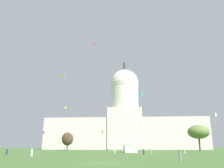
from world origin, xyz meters
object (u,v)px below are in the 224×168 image
person_navy_near_tree_east (144,152)px  person_grey_deep_crowd (180,155)px  event_tent (130,145)px  capitol_building (125,124)px  person_white_near_tree_west (32,153)px  kite_gold_mid (66,108)px  kite_white_low (214,115)px  kite_cyan_mid (141,94)px  kite_red_high (94,45)px  person_navy_lawn_far_left (7,152)px  kite_yellow_high (173,70)px  tree_west_near (68,139)px  person_white_front_right (185,151)px  person_olive_back_center (108,151)px  person_white_mid_center (115,151)px  person_tan_front_left (151,151)px  kite_green_low (102,132)px  kite_blue_high (160,84)px  kite_violet_low (71,131)px  person_teal_aisle_center (64,150)px  kite_orange_high (123,76)px  tree_east_far (198,132)px  kite_magenta_low (44,133)px  kite_lime_mid (63,77)px

person_navy_near_tree_east → person_grey_deep_crowd: person_grey_deep_crowd is taller
event_tent → person_grey_deep_crowd: 51.46m
capitol_building → person_white_near_tree_west: (-17.09, -138.96, -19.17)m
person_navy_near_tree_east → kite_gold_mid: 73.61m
kite_white_low → kite_cyan_mid: size_ratio=0.58×
event_tent → kite_red_high: bearing=130.5°
person_navy_lawn_far_left → kite_yellow_high: 119.11m
kite_gold_mid → tree_west_near: bearing=102.9°
person_white_front_right → kite_red_high: size_ratio=1.29×
person_olive_back_center → person_white_mid_center: 3.68m
tree_west_near → person_tan_front_left: (41.75, -56.11, -5.48)m
person_grey_deep_crowd → kite_gold_mid: (-42.22, 85.86, 21.48)m
person_white_front_right → kite_green_low: size_ratio=0.57×
person_white_near_tree_west → kite_blue_high: kite_blue_high is taller
person_navy_lawn_far_left → person_grey_deep_crowd: size_ratio=1.00×
person_white_near_tree_west → kite_violet_low: 76.89m
event_tent → person_teal_aisle_center: 24.51m
kite_red_high → kite_violet_low: (-15.98, 25.54, -38.77)m
kite_green_low → person_olive_back_center: bearing=-163.0°
person_navy_near_tree_east → kite_orange_high: size_ratio=1.27×
kite_yellow_high → kite_orange_high: bearing=170.0°
person_white_near_tree_west → kite_blue_high: bearing=53.7°
kite_white_low → kite_orange_high: bearing=149.0°
person_white_mid_center → kite_white_low: bearing=-27.3°
person_white_near_tree_west → capitol_building: bearing=67.8°
capitol_building → tree_east_far: bearing=-64.2°
kite_white_low → kite_red_high: kite_red_high is taller
person_teal_aisle_center → kite_gold_mid: 41.45m
person_white_mid_center → kite_white_low: kite_white_low is taller
tree_east_far → person_white_mid_center: 52.06m
tree_west_near → tree_east_far: 69.37m
tree_east_far → kite_magenta_low: (-70.17, -12.88, -0.71)m
tree_west_near → kite_white_low: kite_white_low is taller
person_olive_back_center → person_grey_deep_crowd: size_ratio=0.90×
person_white_near_tree_west → kite_violet_low: (-10.82, 75.50, 9.75)m
person_white_mid_center → kite_white_low: (26.93, -17.95, 9.26)m
tree_east_far → person_teal_aisle_center: size_ratio=7.18×
tree_east_far → kite_orange_high: (-37.13, 50.86, 44.33)m
tree_west_near → kite_red_high: size_ratio=8.34×
person_olive_back_center → kite_green_low: kite_green_low is taller
kite_magenta_low → kite_cyan_mid: 51.96m
capitol_building → kite_violet_low: 69.96m
person_white_near_tree_west → kite_violet_low: kite_violet_low is taller
kite_green_low → person_navy_near_tree_east: bearing=-154.1°
kite_gold_mid → kite_orange_high: size_ratio=2.24×
person_navy_near_tree_east → kite_lime_mid: size_ratio=0.35×
person_navy_near_tree_east → kite_cyan_mid: bearing=22.4°
event_tent → kite_blue_high: kite_blue_high is taller
person_white_near_tree_west → person_navy_near_tree_east: (25.08, 11.31, 0.00)m
kite_blue_high → kite_lime_mid: bearing=-147.2°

